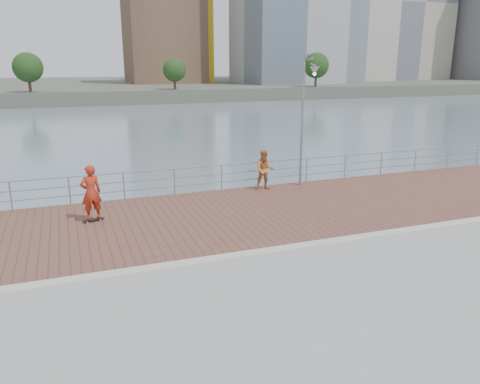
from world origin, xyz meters
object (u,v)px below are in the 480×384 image
object	(u,v)px
street_lamp	(307,98)
skateboarder	(91,192)
guardrail	(198,176)
bystander	(265,170)

from	to	relation	value
street_lamp	skateboarder	distance (m)	9.56
guardrail	street_lamp	size ratio (longest dim) A/B	7.18
street_lamp	bystander	bearing A→B (deg)	170.80
street_lamp	bystander	xyz separation A→B (m)	(-1.78, 0.29, -2.99)
skateboarder	guardrail	bearing A→B (deg)	-163.11
guardrail	bystander	world-z (taller)	bystander
skateboarder	bystander	world-z (taller)	skateboarder
skateboarder	bystander	xyz separation A→B (m)	(7.22, 1.85, -0.18)
guardrail	bystander	size ratio (longest dim) A/B	22.77
guardrail	street_lamp	bearing A→B (deg)	-11.16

